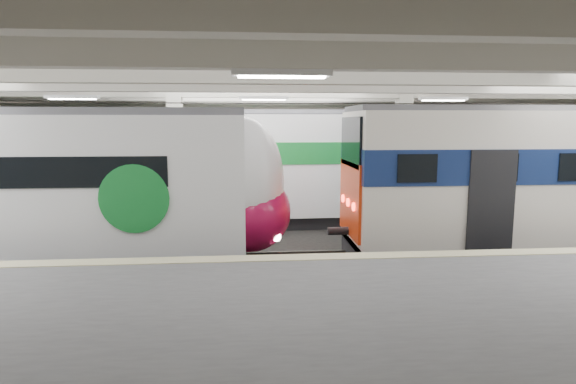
{
  "coord_description": "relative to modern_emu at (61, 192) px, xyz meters",
  "views": [
    {
      "loc": [
        -0.57,
        -13.85,
        4.17
      ],
      "look_at": [
        0.7,
        1.0,
        2.0
      ],
      "focal_mm": 30.0,
      "sensor_mm": 36.0,
      "label": 1
    }
  ],
  "objects": [
    {
      "name": "far_train",
      "position": [
        2.75,
        5.5,
        0.16
      ],
      "size": [
        14.7,
        3.36,
        4.64
      ],
      "rotation": [
        0.0,
        0.0,
        0.03
      ],
      "color": "white",
      "rests_on": "ground"
    },
    {
      "name": "older_rer",
      "position": [
        15.25,
        0.0,
        0.2
      ],
      "size": [
        14.15,
        3.12,
        4.64
      ],
      "color": "silver",
      "rests_on": "ground"
    },
    {
      "name": "station_hall",
      "position": [
        5.79,
        -1.74,
        1.01
      ],
      "size": [
        36.0,
        24.0,
        5.75
      ],
      "color": "black",
      "rests_on": "ground"
    },
    {
      "name": "modern_emu",
      "position": [
        0.0,
        0.0,
        0.0
      ],
      "size": [
        14.16,
        2.92,
        4.55
      ],
      "color": "white",
      "rests_on": "ground"
    }
  ]
}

